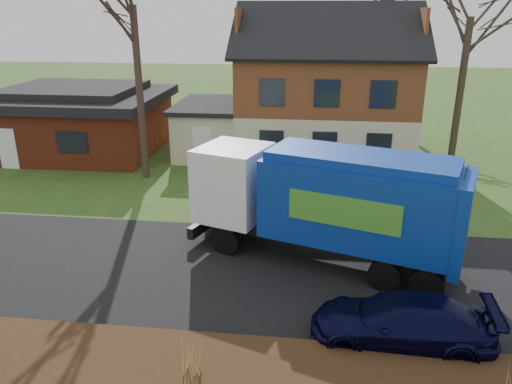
# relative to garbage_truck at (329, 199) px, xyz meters

# --- Properties ---
(ground) EXTENTS (120.00, 120.00, 0.00)m
(ground) POSITION_rel_garbage_truck_xyz_m (-2.04, -1.09, -2.16)
(ground) COLOR #2A4B19
(ground) RESTS_ON ground
(road) EXTENTS (80.00, 7.00, 0.02)m
(road) POSITION_rel_garbage_truck_xyz_m (-2.04, -1.09, -2.15)
(road) COLOR black
(road) RESTS_ON ground
(main_house) EXTENTS (12.95, 8.95, 9.26)m
(main_house) POSITION_rel_garbage_truck_xyz_m (-0.55, 12.82, 1.87)
(main_house) COLOR beige
(main_house) RESTS_ON ground
(ranch_house) EXTENTS (9.80, 8.20, 3.70)m
(ranch_house) POSITION_rel_garbage_truck_xyz_m (-14.04, 11.91, -0.34)
(ranch_house) COLOR #953920
(ranch_house) RESTS_ON ground
(garbage_truck) EXTENTS (9.01, 5.04, 3.74)m
(garbage_truck) POSITION_rel_garbage_truck_xyz_m (0.00, 0.00, 0.00)
(garbage_truck) COLOR black
(garbage_truck) RESTS_ON ground
(silver_sedan) EXTENTS (5.26, 2.59, 1.66)m
(silver_sedan) POSITION_rel_garbage_truck_xyz_m (-2.16, 3.13, -1.33)
(silver_sedan) COLOR #9FA1A6
(silver_sedan) RESTS_ON ground
(navy_wagon) EXTENTS (4.46, 1.97, 1.27)m
(navy_wagon) POSITION_rel_garbage_truck_xyz_m (1.74, -4.15, -1.52)
(navy_wagon) COLOR black
(navy_wagon) RESTS_ON ground
(grass_clump_mid) EXTENTS (0.36, 0.29, 0.99)m
(grass_clump_mid) POSITION_rel_garbage_truck_xyz_m (-3.04, -6.03, -1.36)
(grass_clump_mid) COLOR tan
(grass_clump_mid) RESTS_ON mulch_verge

